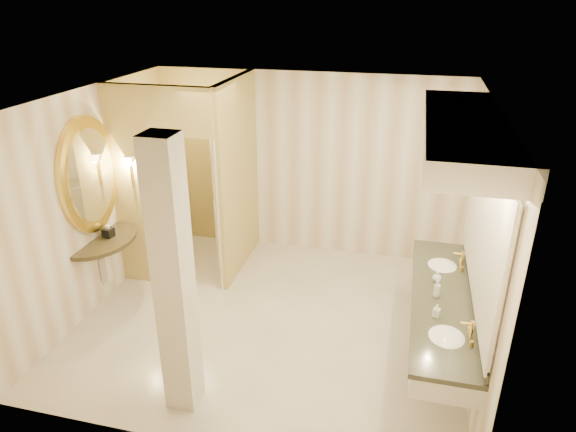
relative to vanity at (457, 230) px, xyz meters
name	(u,v)px	position (x,y,z in m)	size (l,w,h in m)	color
floor	(271,319)	(-1.98, 0.40, -1.63)	(4.50, 4.50, 0.00)	silver
ceiling	(267,99)	(-1.98, 0.40, 1.07)	(4.50, 4.50, 0.00)	white
wall_back	(306,165)	(-1.98, 2.40, -0.28)	(4.50, 0.02, 2.70)	white
wall_front	(199,322)	(-1.98, -1.60, -0.28)	(4.50, 0.02, 2.70)	white
wall_left	(92,201)	(-4.23, 0.40, -0.28)	(0.02, 4.00, 2.70)	white
wall_right	(479,241)	(0.27, 0.40, -0.28)	(0.02, 4.00, 2.70)	white
toilet_closet	(208,180)	(-3.10, 1.37, -0.24)	(1.50, 1.55, 2.70)	#D5C86F
wall_sconce	(130,163)	(-3.90, 0.83, 0.10)	(0.14, 0.14, 0.42)	gold
vanity	(457,230)	(0.00, 0.00, 0.00)	(0.75, 2.67, 2.09)	silver
console_shelf	(93,203)	(-4.19, 0.37, -0.28)	(1.10, 1.10, 2.00)	black
pillar	(174,282)	(-2.43, -1.11, -0.28)	(0.29, 0.29, 2.70)	silver
tissue_box	(108,232)	(-4.09, 0.42, -0.70)	(0.12, 0.12, 0.12)	black
toilet	(168,235)	(-3.93, 1.65, -1.29)	(0.38, 0.66, 0.68)	white
soap_bottle_a	(437,311)	(-0.12, -0.37, -0.69)	(0.06, 0.06, 0.13)	beige
soap_bottle_b	(437,277)	(-0.10, 0.29, -0.69)	(0.09, 0.09, 0.12)	silver
soap_bottle_c	(437,289)	(-0.11, -0.01, -0.66)	(0.07, 0.07, 0.19)	#C6B28C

